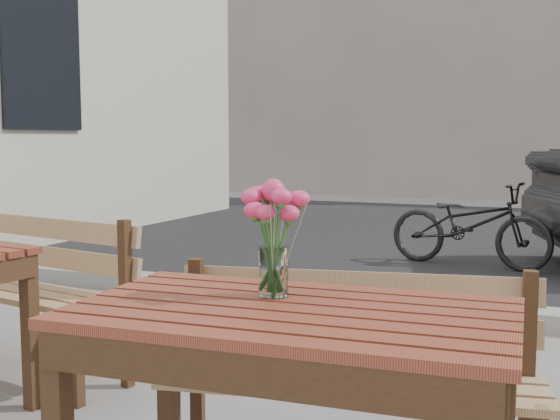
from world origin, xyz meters
name	(u,v)px	position (x,y,z in m)	size (l,w,h in m)	color
street	(517,266)	(0.00, 5.06, 0.03)	(30.00, 8.12, 0.12)	black
main_table	(292,351)	(-0.24, 0.09, 0.62)	(1.25, 0.78, 0.75)	maroon
main_bench	(353,352)	(-0.21, 0.58, 0.48)	(1.33, 0.63, 0.79)	#A07853
main_vase	(273,224)	(-0.34, 0.19, 0.96)	(0.19, 0.19, 0.35)	white
second_bench	(30,273)	(-2.13, 1.14, 0.51)	(1.41, 0.64, 0.84)	#A07853
bicycle	(470,224)	(-0.43, 5.05, 0.40)	(0.54, 1.53, 0.81)	black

